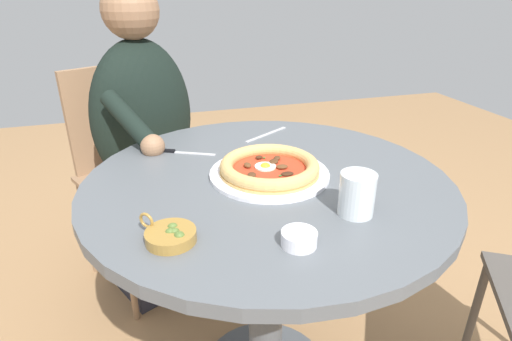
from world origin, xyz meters
name	(u,v)px	position (x,y,z in m)	size (l,w,h in m)	color
dining_table	(267,227)	(0.00, 0.00, 0.57)	(0.93, 0.93, 0.72)	#565B60
pizza_on_plate	(269,169)	(-0.01, -0.01, 0.74)	(0.31, 0.31, 0.04)	white
water_glass	(357,196)	(-0.13, 0.22, 0.76)	(0.08, 0.08, 0.09)	silver
steak_knife	(172,151)	(0.21, -0.24, 0.72)	(0.18, 0.10, 0.01)	silver
ramekin_capers	(299,238)	(0.03, 0.30, 0.73)	(0.07, 0.07, 0.03)	white
olive_pan	(171,235)	(0.26, 0.21, 0.73)	(0.11, 0.10, 0.05)	olive
fork_utensil	(266,134)	(-0.09, -0.30, 0.72)	(0.17, 0.11, 0.00)	#BCBCC1
diner_person	(149,167)	(0.28, -0.58, 0.53)	(0.44, 0.58, 1.18)	#282833
cafe_chair_diner	(131,157)	(0.35, -0.72, 0.52)	(0.57, 0.57, 0.88)	#957050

